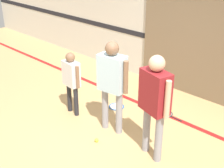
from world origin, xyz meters
TOP-DOWN VIEW (x-y plane):
  - ground_plane at (0.00, 0.00)m, footprint 16.00×16.00m
  - wall_back at (0.00, 2.38)m, footprint 16.00×0.07m
  - wall_panel at (0.17, 2.32)m, footprint 2.66×0.05m
  - floor_stripe at (0.00, 1.21)m, footprint 14.40×0.10m
  - person_instructor at (-0.10, 0.12)m, footprint 0.61×0.31m
  - person_student_left at (-1.05, 0.02)m, footprint 0.47×0.22m
  - person_student_right at (0.83, 0.03)m, footprint 0.61×0.37m
  - racket_spare_on_floor at (0.27, 1.21)m, footprint 0.56×0.32m
  - racket_second_spare at (-0.59, 0.76)m, footprint 0.51×0.43m
  - tennis_ball_near_instructor at (-0.03, -0.33)m, footprint 0.07×0.07m
  - tennis_ball_by_spare_racket at (0.28, 1.35)m, footprint 0.07×0.07m

SIDE VIEW (x-z plane):
  - ground_plane at x=0.00m, z-range 0.00..0.00m
  - floor_stripe at x=0.00m, z-range 0.00..0.01m
  - racket_spare_on_floor at x=0.27m, z-range -0.01..0.03m
  - racket_second_spare at x=-0.59m, z-range -0.01..0.03m
  - tennis_ball_near_instructor at x=-0.03m, z-range 0.00..0.07m
  - tennis_ball_by_spare_racket at x=0.28m, z-range 0.00..0.07m
  - person_student_left at x=-1.05m, z-range 0.15..1.38m
  - person_instructor at x=-0.10m, z-range 0.19..1.81m
  - person_student_right at x=0.83m, z-range 0.19..1.84m
  - wall_panel at x=0.17m, z-range 0.00..2.27m
  - wall_back at x=0.00m, z-range 0.00..3.20m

